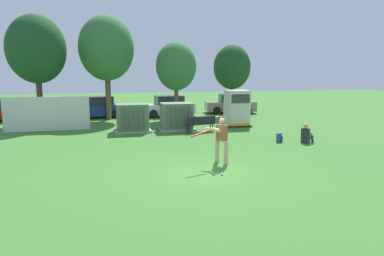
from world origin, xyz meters
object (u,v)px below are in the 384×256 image
object	(u,v)px
transformer_mid_west	(176,117)
parked_car_leftmost	(13,110)
batter	(221,138)
seated_spectator	(306,135)
transformer_west	(132,118)
generator_enclosure	(237,108)
backpack	(279,138)
parked_car_rightmost	(231,104)
parked_car_right_of_center	(168,107)
sports_ball	(222,174)
parked_car_left_of_center	(97,108)
park_bench	(201,123)

from	to	relation	value
transformer_mid_west	parked_car_leftmost	distance (m)	12.56
batter	seated_spectator	world-z (taller)	batter
transformer_west	generator_enclosure	xyz separation A→B (m)	(6.65, 0.45, 0.35)
batter	backpack	size ratio (longest dim) A/B	3.95
generator_enclosure	parked_car_leftmost	bearing A→B (deg)	157.12
transformer_mid_west	parked_car_rightmost	distance (m)	9.59
parked_car_rightmost	parked_car_leftmost	bearing A→B (deg)	-177.76
parked_car_right_of_center	sports_ball	bearing A→B (deg)	-93.15
generator_enclosure	sports_ball	size ratio (longest dim) A/B	25.56
generator_enclosure	parked_car_right_of_center	distance (m)	6.94
generator_enclosure	parked_car_rightmost	xyz separation A→B (m)	(2.12, 6.85, -0.38)
parked_car_rightmost	sports_ball	bearing A→B (deg)	-111.13
transformer_west	batter	world-z (taller)	batter
transformer_mid_west	sports_ball	distance (m)	9.35
parked_car_leftmost	parked_car_left_of_center	size ratio (longest dim) A/B	0.97
parked_car_rightmost	seated_spectator	bearing A→B (deg)	-93.10
transformer_mid_west	parked_car_left_of_center	world-z (taller)	same
generator_enclosure	park_bench	xyz separation A→B (m)	(-2.82, -1.57, -0.60)
transformer_west	sports_ball	xyz separation A→B (m)	(2.33, -9.36, -0.74)
generator_enclosure	park_bench	bearing A→B (deg)	-150.90
seated_spectator	parked_car_leftmost	world-z (taller)	parked_car_leftmost
transformer_mid_west	parked_car_leftmost	world-z (taller)	same
seated_spectator	sports_ball	bearing A→B (deg)	-144.50
park_bench	seated_spectator	bearing A→B (deg)	-44.16
batter	parked_car_rightmost	world-z (taller)	batter
park_bench	sports_ball	xyz separation A→B (m)	(-1.50, -8.24, -0.49)
park_bench	seated_spectator	xyz separation A→B (m)	(4.26, -4.13, -0.16)
park_bench	batter	bearing A→B (deg)	-99.08
transformer_mid_west	backpack	size ratio (longest dim) A/B	4.77
sports_ball	parked_car_leftmost	world-z (taller)	parked_car_leftmost
sports_ball	seated_spectator	size ratio (longest dim) A/B	0.09
park_bench	parked_car_left_of_center	xyz separation A→B (m)	(-6.03, 8.04, 0.22)
generator_enclosure	parked_car_leftmost	xyz separation A→B (m)	(-14.68, 6.19, -0.38)
transformer_west	parked_car_left_of_center	xyz separation A→B (m)	(-2.20, 6.92, -0.04)
park_bench	parked_car_leftmost	world-z (taller)	parked_car_leftmost
parked_car_leftmost	parked_car_left_of_center	bearing A→B (deg)	2.74
transformer_west	park_bench	distance (m)	4.00
seated_spectator	backpack	distance (m)	1.30
backpack	parked_car_leftmost	world-z (taller)	parked_car_leftmost
backpack	parked_car_rightmost	size ratio (longest dim) A/B	0.10
seated_spectator	generator_enclosure	bearing A→B (deg)	104.13
generator_enclosure	parked_car_left_of_center	distance (m)	10.97
transformer_west	sports_ball	size ratio (longest dim) A/B	23.33
batter	parked_car_left_of_center	world-z (taller)	batter
transformer_west	batter	xyz separation A→B (m)	(2.74, -7.93, 0.19)
park_bench	backpack	world-z (taller)	park_bench
transformer_mid_west	sports_ball	world-z (taller)	transformer_mid_west
park_bench	backpack	bearing A→B (deg)	-50.16
backpack	transformer_mid_west	bearing A→B (deg)	132.09
seated_spectator	parked_car_left_of_center	xyz separation A→B (m)	(-10.28, 12.18, 0.38)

